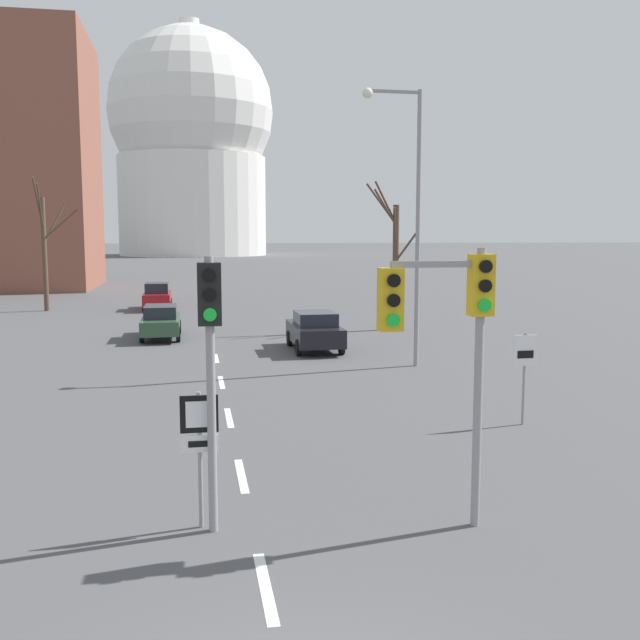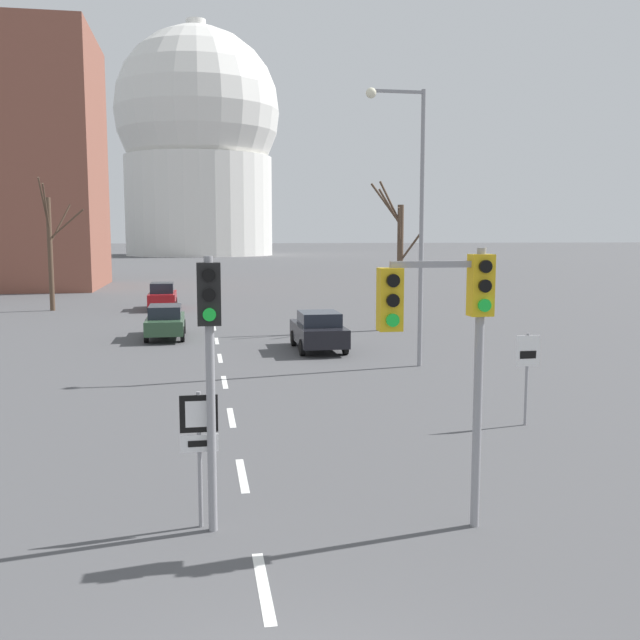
{
  "view_description": "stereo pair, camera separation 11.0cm",
  "coord_description": "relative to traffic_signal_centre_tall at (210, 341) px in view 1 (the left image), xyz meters",
  "views": [
    {
      "loc": [
        -0.9,
        -5.77,
        4.67
      ],
      "look_at": [
        1.23,
        5.93,
        3.25
      ],
      "focal_mm": 40.0,
      "sensor_mm": 36.0,
      "label": 1
    },
    {
      "loc": [
        -0.79,
        -5.78,
        4.67
      ],
      "look_at": [
        1.23,
        5.93,
        3.25
      ],
      "focal_mm": 40.0,
      "sensor_mm": 36.0,
      "label": 2
    }
  ],
  "objects": [
    {
      "name": "traffic_signal_near_right",
      "position": [
        3.65,
        -0.54,
        0.32
      ],
      "size": [
        1.81,
        0.34,
        4.48
      ],
      "color": "gray",
      "rests_on": "ground_plane"
    },
    {
      "name": "lane_stripe_1",
      "position": [
        0.62,
        2.54,
        -3.05
      ],
      "size": [
        0.16,
        2.0,
        0.01
      ],
      "primitive_type": "cube",
      "color": "silver",
      "rests_on": "ground_plane"
    },
    {
      "name": "lane_stripe_2",
      "position": [
        0.62,
        7.04,
        -3.05
      ],
      "size": [
        0.16,
        2.0,
        0.01
      ],
      "primitive_type": "cube",
      "color": "silver",
      "rests_on": "ground_plane"
    },
    {
      "name": "sedan_near_right",
      "position": [
        -2.36,
        34.78,
        -2.21
      ],
      "size": [
        1.72,
        4.25,
        1.7
      ],
      "color": "maroon",
      "rests_on": "ground_plane"
    },
    {
      "name": "capitol_dome",
      "position": [
        0.62,
        156.77,
        22.45
      ],
      "size": [
        37.07,
        37.07,
        52.36
      ],
      "color": "silver",
      "rests_on": "ground_plane"
    },
    {
      "name": "sedan_near_left",
      "position": [
        4.65,
        17.3,
        -2.24
      ],
      "size": [
        1.89,
        4.14,
        1.59
      ],
      "color": "black",
      "rests_on": "ground_plane"
    },
    {
      "name": "bare_tree_right_near",
      "position": [
        9.6,
        22.85,
        0.46
      ],
      "size": [
        2.29,
        1.37,
        7.28
      ],
      "color": "brown",
      "rests_on": "ground_plane"
    },
    {
      "name": "lane_stripe_0",
      "position": [
        0.62,
        -1.96,
        -3.05
      ],
      "size": [
        0.16,
        2.0,
        0.01
      ],
      "primitive_type": "cube",
      "color": "silver",
      "rests_on": "ground_plane"
    },
    {
      "name": "street_lamp_right",
      "position": [
        7.29,
        13.22,
        2.74
      ],
      "size": [
        2.12,
        0.36,
        9.63
      ],
      "color": "gray",
      "rests_on": "ground_plane"
    },
    {
      "name": "traffic_signal_centre_tall",
      "position": [
        0.0,
        0.0,
        0.0
      ],
      "size": [
        0.36,
        0.34,
        4.35
      ],
      "color": "gray",
      "rests_on": "ground_plane"
    },
    {
      "name": "lane_stripe_5",
      "position": [
        0.62,
        20.54,
        -3.05
      ],
      "size": [
        0.16,
        2.0,
        0.01
      ],
      "primitive_type": "cube",
      "color": "silver",
      "rests_on": "ground_plane"
    },
    {
      "name": "sedan_mid_centre",
      "position": [
        -1.64,
        21.9,
        -2.27
      ],
      "size": [
        1.73,
        4.45,
        1.51
      ],
      "color": "#2D4C33",
      "rests_on": "ground_plane"
    },
    {
      "name": "bare_tree_left_near",
      "position": [
        -9.0,
        35.09,
        0.86
      ],
      "size": [
        2.25,
        2.85,
        8.03
      ],
      "color": "brown",
      "rests_on": "ground_plane"
    },
    {
      "name": "lane_stripe_6",
      "position": [
        0.62,
        25.04,
        -3.05
      ],
      "size": [
        0.16,
        2.0,
        0.01
      ],
      "primitive_type": "cube",
      "color": "silver",
      "rests_on": "ground_plane"
    },
    {
      "name": "lane_stripe_3",
      "position": [
        0.62,
        11.54,
        -3.05
      ],
      "size": [
        0.16,
        2.0,
        0.01
      ],
      "primitive_type": "cube",
      "color": "silver",
      "rests_on": "ground_plane"
    },
    {
      "name": "lane_stripe_7",
      "position": [
        0.62,
        29.54,
        -3.05
      ],
      "size": [
        0.16,
        2.0,
        0.01
      ],
      "primitive_type": "cube",
      "color": "silver",
      "rests_on": "ground_plane"
    },
    {
      "name": "route_sign_post",
      "position": [
        -0.19,
        0.17,
        -1.56
      ],
      "size": [
        0.6,
        0.08,
        2.22
      ],
      "color": "gray",
      "rests_on": "ground_plane"
    },
    {
      "name": "speed_limit_sign",
      "position": [
        7.75,
        5.07,
        -1.51
      ],
      "size": [
        0.6,
        0.08,
        2.29
      ],
      "color": "gray",
      "rests_on": "ground_plane"
    },
    {
      "name": "lane_stripe_4",
      "position": [
        0.62,
        16.04,
        -3.05
      ],
      "size": [
        0.16,
        2.0,
        0.01
      ],
      "primitive_type": "cube",
      "color": "silver",
      "rests_on": "ground_plane"
    }
  ]
}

